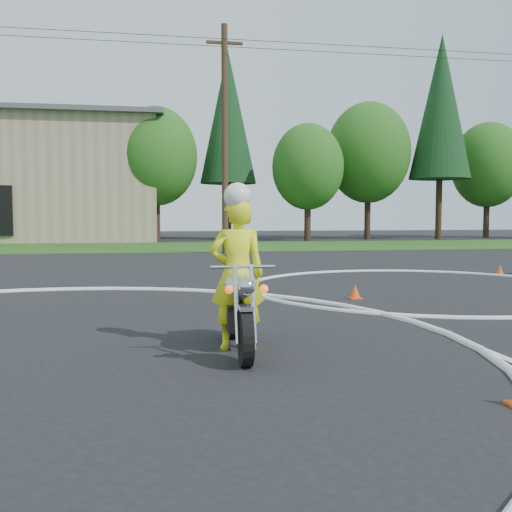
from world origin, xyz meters
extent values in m
cube|color=#1E4714|center=(0.00, 27.00, 0.01)|extent=(120.00, 10.00, 0.02)
torus|color=silver|center=(8.00, 8.00, 0.01)|extent=(8.10, 8.10, 0.10)
cylinder|color=black|center=(2.97, 1.89, 0.32)|extent=(0.15, 0.64, 0.64)
cylinder|color=black|center=(3.02, 3.38, 0.32)|extent=(0.15, 0.64, 0.64)
cube|color=black|center=(2.99, 2.69, 0.42)|extent=(0.32, 0.59, 0.32)
ellipsoid|color=silver|center=(2.99, 2.48, 0.83)|extent=(0.41, 0.69, 0.30)
cube|color=black|center=(3.01, 3.01, 0.78)|extent=(0.30, 0.65, 0.11)
cylinder|color=silver|center=(2.87, 1.98, 0.69)|extent=(0.06, 0.38, 0.85)
cylinder|color=silver|center=(3.07, 1.98, 0.69)|extent=(0.06, 0.38, 0.85)
cube|color=silver|center=(2.97, 1.87, 0.66)|extent=(0.16, 0.24, 0.05)
cylinder|color=silver|center=(2.98, 2.16, 1.08)|extent=(0.74, 0.06, 0.04)
sphere|color=#BCBCC2|center=(2.96, 1.79, 0.90)|extent=(0.19, 0.19, 0.19)
sphere|color=#F14D0C|center=(2.77, 1.82, 0.87)|extent=(0.10, 0.10, 0.10)
sphere|color=#FD640C|center=(3.15, 1.80, 0.87)|extent=(0.10, 0.10, 0.10)
cylinder|color=white|center=(3.18, 3.11, 0.32)|extent=(0.11, 0.85, 0.08)
imported|color=yellow|center=(2.99, 2.74, 0.94)|extent=(0.70, 0.47, 1.88)
sphere|color=silver|center=(2.99, 2.69, 1.90)|extent=(0.34, 0.34, 0.34)
cone|color=#FA460D|center=(11.52, 10.30, 0.15)|extent=(0.22, 0.22, 0.30)
cube|color=#FA460D|center=(11.52, 10.30, 0.01)|extent=(0.24, 0.24, 0.03)
cone|color=#FA460D|center=(5.92, 6.60, 0.15)|extent=(0.22, 0.22, 0.30)
cube|color=#FA460D|center=(5.92, 6.60, 0.01)|extent=(0.24, 0.24, 0.03)
cylinder|color=#382619|center=(2.00, 34.00, 1.62)|extent=(0.44, 0.44, 3.24)
ellipsoid|color=#1E5116|center=(2.00, 34.00, 5.58)|extent=(5.40, 5.40, 6.48)
cylinder|color=#382619|center=(7.00, 36.00, 1.98)|extent=(0.44, 0.44, 3.96)
cone|color=black|center=(7.00, 36.00, 8.63)|extent=(3.96, 3.96, 9.35)
cylinder|color=#382619|center=(12.00, 33.00, 1.44)|extent=(0.44, 0.44, 2.88)
ellipsoid|color=#1E5116|center=(12.00, 33.00, 4.96)|extent=(4.80, 4.80, 5.76)
cylinder|color=#382619|center=(17.00, 35.00, 1.80)|extent=(0.44, 0.44, 3.60)
ellipsoid|color=#1E5116|center=(17.00, 35.00, 6.20)|extent=(6.00, 6.00, 7.20)
cylinder|color=#382619|center=(22.00, 34.00, 2.16)|extent=(0.44, 0.44, 4.32)
cone|color=black|center=(22.00, 34.00, 9.42)|extent=(4.32, 4.32, 10.20)
cylinder|color=#382619|center=(27.00, 36.00, 1.62)|extent=(0.44, 0.44, 3.24)
ellipsoid|color=#1E5116|center=(27.00, 36.00, 5.58)|extent=(5.40, 5.40, 6.48)
cylinder|color=#382619|center=(-2.00, 35.00, 1.44)|extent=(0.44, 0.44, 2.88)
ellipsoid|color=#1E5116|center=(-2.00, 35.00, 4.96)|extent=(4.80, 4.80, 5.76)
cylinder|color=#473321|center=(5.00, 21.00, 5.00)|extent=(0.28, 0.28, 10.00)
cube|color=#473321|center=(5.00, 21.00, 9.20)|extent=(1.60, 0.12, 0.12)
cylinder|color=black|center=(15.00, 20.45, 9.20)|extent=(20.00, 0.02, 0.02)
cylinder|color=black|center=(15.00, 21.55, 9.20)|extent=(20.00, 0.02, 0.02)
camera|label=1|loc=(2.02, -4.24, 1.66)|focal=40.00mm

